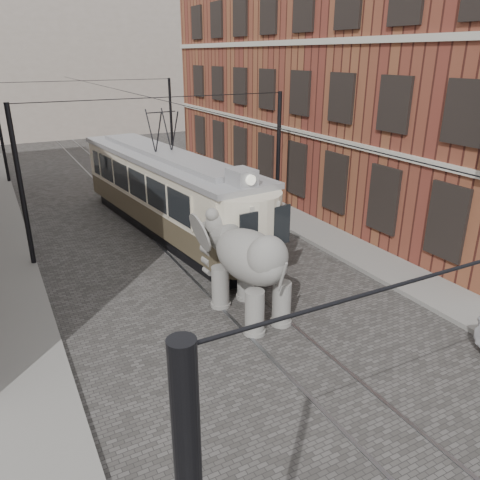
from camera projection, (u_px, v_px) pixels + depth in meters
ground at (238, 300)px, 15.53m from camera, size 120.00×120.00×0.00m
tram_rails at (238, 300)px, 15.52m from camera, size 1.54×80.00×0.02m
sidewalk_right at (378, 263)px, 18.11m from camera, size 2.00×60.00×0.15m
sidewalk_left at (23, 353)px, 12.67m from camera, size 2.00×60.00×0.15m
brick_building at (342, 84)px, 25.53m from camera, size 8.00×26.00×12.00m
distant_block at (46, 60)px, 45.90m from camera, size 28.00×10.00×14.00m
catenary at (174, 178)px, 18.46m from camera, size 11.00×30.20×6.00m
tram at (165, 173)px, 20.69m from camera, size 4.19×13.58×5.30m
elephant at (250, 270)px, 14.14m from camera, size 3.12×5.11×3.00m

